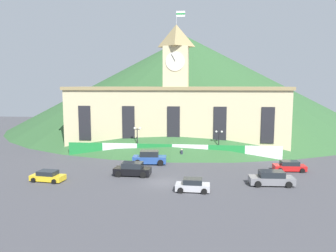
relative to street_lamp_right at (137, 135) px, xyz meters
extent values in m
plane|color=#424247|center=(6.08, -15.08, -3.62)|extent=(160.00, 160.00, 0.00)
cube|color=beige|center=(6.08, 6.93, 1.99)|extent=(39.83, 10.36, 11.21)
cube|color=#998456|center=(6.08, 6.93, 7.89)|extent=(40.43, 10.96, 0.60)
cube|color=beige|center=(6.08, 6.93, 11.82)|extent=(4.50, 4.50, 7.26)
pyramid|color=#998456|center=(6.08, 6.93, 17.48)|extent=(4.95, 4.95, 4.05)
cylinder|color=silver|center=(6.08, 4.62, 12.70)|extent=(3.42, 0.12, 3.42)
cube|color=black|center=(5.75, 4.55, 13.31)|extent=(0.76, 0.06, 1.28)
cylinder|color=#B2B2B7|center=(6.08, 6.93, 20.71)|extent=(0.10, 0.10, 2.40)
cube|color=white|center=(6.88, 6.93, 21.36)|extent=(1.60, 0.06, 1.00)
cube|color=#1E8438|center=(6.88, 6.89, 21.36)|extent=(1.60, 0.04, 0.28)
cube|color=#232328|center=(-9.85, 1.67, 1.76)|extent=(2.19, 0.16, 6.17)
cube|color=#232328|center=(-1.89, 1.67, 1.76)|extent=(2.19, 0.16, 6.17)
cube|color=#232328|center=(6.08, 1.67, 1.76)|extent=(2.19, 0.16, 6.17)
cube|color=#232328|center=(14.05, 1.67, 1.76)|extent=(2.19, 0.16, 6.17)
cube|color=#232328|center=(22.01, 1.67, 1.76)|extent=(2.19, 0.16, 6.17)
cube|color=#1E8438|center=(-8.88, -0.85, -2.48)|extent=(5.98, 0.12, 2.28)
cube|color=white|center=(-2.89, -0.85, -2.48)|extent=(5.98, 0.12, 2.28)
cube|color=#1E8438|center=(3.09, -0.85, -2.48)|extent=(5.98, 0.12, 2.28)
cube|color=white|center=(9.07, -0.85, -2.48)|extent=(5.98, 0.12, 2.28)
cube|color=#1E8438|center=(15.05, -0.85, -2.48)|extent=(5.98, 0.12, 2.28)
cube|color=white|center=(21.04, -0.85, -2.48)|extent=(5.98, 0.12, 2.28)
cone|color=#2D562D|center=(6.08, 46.51, 9.68)|extent=(101.86, 101.86, 26.60)
cylinder|color=black|center=(0.00, 0.00, -1.24)|extent=(0.14, 0.14, 4.77)
cube|color=black|center=(0.00, 0.00, 1.00)|extent=(0.90, 0.08, 0.08)
sphere|color=white|center=(-0.45, 0.00, 1.18)|extent=(0.36, 0.36, 0.36)
sphere|color=white|center=(0.45, 0.00, 1.18)|extent=(0.36, 0.36, 0.36)
cylinder|color=black|center=(13.84, 0.00, -1.43)|extent=(0.14, 0.14, 4.37)
cube|color=black|center=(13.84, 0.00, 0.61)|extent=(0.90, 0.08, 0.08)
sphere|color=white|center=(13.39, 0.00, 0.79)|extent=(0.36, 0.36, 0.36)
sphere|color=white|center=(14.29, 0.00, 0.79)|extent=(0.36, 0.36, 0.36)
cube|color=slate|center=(19.51, -14.69, -3.01)|extent=(5.39, 2.26, 0.87)
cube|color=#1E2328|center=(19.51, -14.69, -2.22)|extent=(3.00, 1.98, 0.71)
cylinder|color=black|center=(17.75, -15.77, -3.23)|extent=(0.79, 0.40, 0.77)
cylinder|color=black|center=(17.66, -13.78, -3.23)|extent=(0.79, 0.40, 0.77)
cylinder|color=black|center=(21.35, -15.60, -3.23)|extent=(0.79, 0.40, 0.77)
cylinder|color=black|center=(21.26, -13.60, -3.23)|extent=(0.79, 0.40, 0.77)
cube|color=red|center=(23.42, -7.64, -3.12)|extent=(4.47, 1.97, 0.72)
cube|color=#1E2328|center=(23.42, -7.64, -2.46)|extent=(2.48, 1.75, 0.59)
cylinder|color=black|center=(24.88, -6.68, -3.30)|extent=(0.65, 0.35, 0.64)
cylinder|color=black|center=(24.95, -8.48, -3.30)|extent=(0.65, 0.35, 0.64)
cylinder|color=black|center=(21.89, -6.80, -3.30)|extent=(0.65, 0.35, 0.64)
cylinder|color=black|center=(21.96, -8.60, -3.30)|extent=(0.65, 0.35, 0.64)
cube|color=#284C99|center=(3.04, -5.72, -2.89)|extent=(5.24, 2.40, 1.04)
cube|color=#1E2328|center=(3.04, -5.72, -1.95)|extent=(2.94, 2.06, 0.85)
cylinder|color=black|center=(1.39, -6.85, -3.16)|extent=(0.95, 0.43, 0.92)
cylinder|color=black|center=(1.23, -4.86, -3.16)|extent=(0.95, 0.43, 0.92)
cylinder|color=black|center=(4.85, -6.57, -3.16)|extent=(0.95, 0.43, 0.92)
cylinder|color=black|center=(4.69, -4.58, -3.16)|extent=(0.95, 0.43, 0.92)
cube|color=yellow|center=(-8.34, -15.97, -3.15)|extent=(4.38, 2.26, 0.67)
cube|color=#1E2328|center=(-8.34, -15.97, -2.54)|extent=(2.48, 1.91, 0.55)
cylinder|color=black|center=(-9.86, -16.71, -3.32)|extent=(0.63, 0.39, 0.59)
cylinder|color=black|center=(-9.65, -14.92, -3.32)|extent=(0.63, 0.39, 0.59)
cylinder|color=black|center=(-7.02, -17.03, -3.32)|extent=(0.63, 0.39, 0.59)
cylinder|color=black|center=(-6.82, -15.24, -3.32)|extent=(0.63, 0.39, 0.59)
cube|color=#B7B7BC|center=(10.06, -18.10, -3.10)|extent=(3.94, 1.78, 0.74)
cube|color=#1E2328|center=(10.06, -18.10, -2.42)|extent=(2.18, 1.61, 0.61)
cylinder|color=black|center=(11.41, -17.27, -3.29)|extent=(0.67, 0.32, 0.66)
cylinder|color=black|center=(11.37, -18.97, -3.29)|extent=(0.67, 0.32, 0.66)
cylinder|color=black|center=(8.76, -17.22, -3.29)|extent=(0.67, 0.32, 0.66)
cylinder|color=black|center=(8.72, -18.92, -3.29)|extent=(0.67, 0.32, 0.66)
cube|color=black|center=(1.79, -12.28, -3.00)|extent=(4.95, 2.13, 0.89)
cube|color=#1E2328|center=(1.79, -12.28, -2.18)|extent=(2.74, 1.91, 0.73)
cylinder|color=black|center=(3.48, -11.33, -3.22)|extent=(0.80, 0.38, 0.79)
cylinder|color=black|center=(3.43, -13.33, -3.22)|extent=(0.80, 0.38, 0.79)
cylinder|color=black|center=(0.15, -11.24, -3.22)|extent=(0.80, 0.38, 0.79)
cylinder|color=black|center=(0.10, -13.24, -3.22)|extent=(0.80, 0.38, 0.79)
cylinder|color=#282D3D|center=(7.88, -2.24, -3.19)|extent=(0.20, 0.20, 0.86)
cylinder|color=#282D3D|center=(7.65, -2.34, -3.19)|extent=(0.20, 0.20, 0.86)
cylinder|color=#282D3D|center=(7.77, -2.29, -2.41)|extent=(0.52, 0.52, 0.68)
sphere|color=beige|center=(7.77, -2.29, -1.93)|extent=(0.29, 0.29, 0.29)
camera|label=1|loc=(11.09, -54.45, 8.43)|focal=35.00mm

